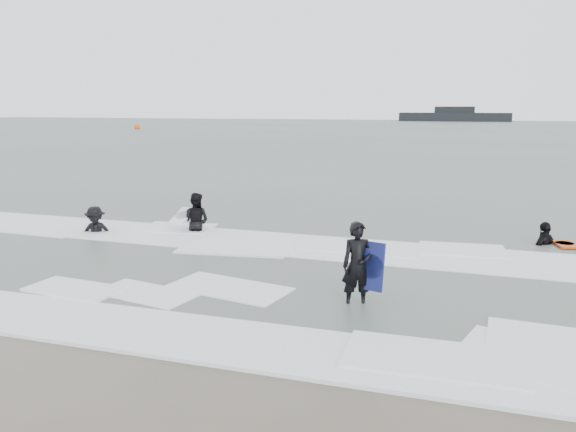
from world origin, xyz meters
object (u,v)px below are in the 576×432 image
(surfer_breaker, at_px, (96,235))
(surfer_right_near, at_px, (544,245))
(surfer_centre, at_px, (357,307))
(buoy, at_px, (137,127))
(vessel_horizon, at_px, (454,116))
(surfer_wading, at_px, (196,233))

(surfer_breaker, bearing_deg, surfer_right_near, -9.71)
(surfer_centre, relative_size, buoy, 1.06)
(surfer_breaker, xyz_separation_m, vessel_horizon, (4.90, 144.41, 1.45))
(surfer_centre, xyz_separation_m, vessel_horizon, (-4.11, 148.14, 1.45))
(surfer_breaker, relative_size, buoy, 1.05)
(surfer_centre, xyz_separation_m, surfer_wading, (-6.15, 4.94, 0.00))
(surfer_breaker, relative_size, surfer_right_near, 0.94)
(surfer_wading, bearing_deg, surfer_right_near, -171.26)
(surfer_right_near, bearing_deg, vessel_horizon, -139.97)
(surfer_wading, relative_size, vessel_horizon, 0.06)
(surfer_wading, bearing_deg, vessel_horizon, -91.59)
(surfer_breaker, bearing_deg, surfer_wading, 0.64)
(vessel_horizon, bearing_deg, surfer_right_near, -86.68)
(surfer_centre, height_order, buoy, buoy)
(surfer_centre, xyz_separation_m, buoy, (-54.72, 75.55, 0.42))
(surfer_centre, xyz_separation_m, surfer_breaker, (-9.01, 3.74, 0.00))
(surfer_wading, xyz_separation_m, surfer_right_near, (10.25, 1.72, 0.00))
(vessel_horizon, bearing_deg, buoy, -124.88)
(surfer_centre, bearing_deg, surfer_wading, 116.76)
(surfer_breaker, xyz_separation_m, buoy, (-45.71, 71.81, 0.42))
(surfer_wading, bearing_deg, buoy, -56.25)
(buoy, height_order, vessel_horizon, vessel_horizon)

